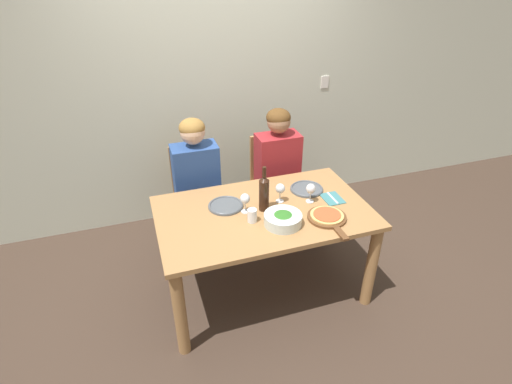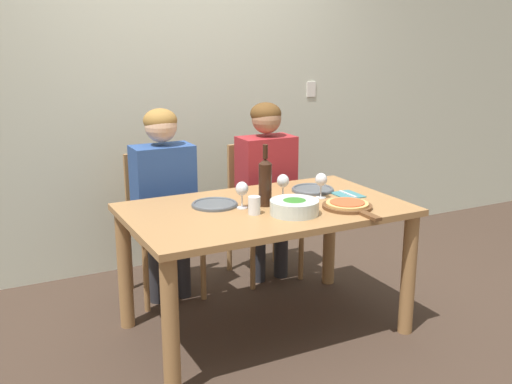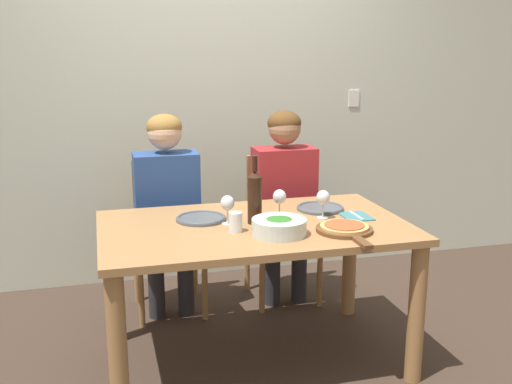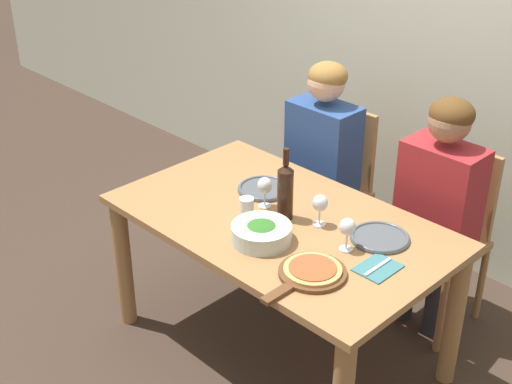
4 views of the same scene
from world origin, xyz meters
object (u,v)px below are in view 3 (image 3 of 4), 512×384
object	(u,v)px
chair_left	(166,230)
water_tumbler	(235,222)
fork_on_napkin	(356,216)
wine_glass_right	(323,199)
wine_glass_centre	(280,198)
wine_bottle	(255,196)
broccoli_bowl	(279,226)
person_man	(285,189)
person_woman	(167,196)
pizza_on_board	(345,229)
dinner_plate_right	(320,208)
chair_right	(279,221)
dinner_plate_left	(201,218)
wine_glass_left	(227,204)

from	to	relation	value
chair_left	water_tumbler	bearing A→B (deg)	-75.36
water_tumbler	fork_on_napkin	bearing A→B (deg)	7.55
wine_glass_right	wine_glass_centre	size ratio (longest dim) A/B	1.00
wine_bottle	wine_glass_right	bearing A→B (deg)	-1.48
broccoli_bowl	wine_glass_centre	size ratio (longest dim) A/B	1.74
person_man	chair_left	bearing A→B (deg)	171.48
wine_glass_right	person_woman	bearing A→B (deg)	136.61
person_woman	water_tumbler	bearing A→B (deg)	-73.43
pizza_on_board	broccoli_bowl	bearing A→B (deg)	172.49
wine_bottle	pizza_on_board	bearing A→B (deg)	-33.75
wine_bottle	wine_glass_centre	size ratio (longest dim) A/B	2.30
dinner_plate_right	wine_bottle	bearing A→B (deg)	-159.02
chair_right	broccoli_bowl	size ratio (longest dim) A/B	3.54
broccoli_bowl	water_tumbler	xyz separation A→B (m)	(-0.19, 0.10, 0.01)
dinner_plate_left	fork_on_napkin	size ratio (longest dim) A/B	1.44
dinner_plate_right	wine_glass_centre	distance (m)	0.30
dinner_plate_right	wine_glass_right	size ratio (longest dim) A/B	1.72
person_woman	dinner_plate_left	xyz separation A→B (m)	(0.11, -0.55, 0.01)
chair_right	water_tumbler	distance (m)	1.08
fork_on_napkin	chair_right	bearing A→B (deg)	101.64
chair_left	fork_on_napkin	world-z (taller)	chair_left
wine_glass_left	person_woman	bearing A→B (deg)	108.68
dinner_plate_left	wine_glass_right	distance (m)	0.64
person_woman	wine_glass_centre	xyz separation A→B (m)	(0.51, -0.61, 0.10)
person_woman	chair_left	bearing A→B (deg)	90.00
water_tumbler	dinner_plate_right	bearing A→B (deg)	27.00
wine_glass_right	pizza_on_board	bearing A→B (deg)	-85.30
broccoli_bowl	wine_glass_centre	bearing A→B (deg)	72.55
chair_left	wine_glass_left	size ratio (longest dim) A/B	6.16
person_woman	pizza_on_board	distance (m)	1.20
person_man	dinner_plate_left	xyz separation A→B (m)	(-0.63, -0.55, 0.01)
pizza_on_board	water_tumbler	distance (m)	0.53
person_man	wine_bottle	bearing A→B (deg)	-118.96
person_man	pizza_on_board	world-z (taller)	person_man
wine_bottle	dinner_plate_right	size ratio (longest dim) A/B	1.34
wine_glass_centre	fork_on_napkin	size ratio (longest dim) A/B	0.84
chair_right	wine_glass_left	world-z (taller)	chair_right
dinner_plate_right	water_tumbler	world-z (taller)	water_tumbler
wine_bottle	dinner_plate_right	distance (m)	0.46
person_woman	wine_glass_right	world-z (taller)	person_woman
chair_right	water_tumbler	world-z (taller)	chair_right
dinner_plate_left	chair_left	bearing A→B (deg)	99.39
dinner_plate_left	wine_glass_right	world-z (taller)	wine_glass_right
wine_glass_centre	water_tumbler	world-z (taller)	wine_glass_centre
wine_glass_left	fork_on_napkin	xyz separation A→B (m)	(0.68, -0.04, -0.10)
chair_left	broccoli_bowl	bearing A→B (deg)	-66.95
wine_glass_right	wine_glass_centre	bearing A→B (deg)	160.82
dinner_plate_left	water_tumbler	world-z (taller)	water_tumbler
wine_glass_right	dinner_plate_left	bearing A→B (deg)	167.78
pizza_on_board	wine_glass_centre	size ratio (longest dim) A/B	2.75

